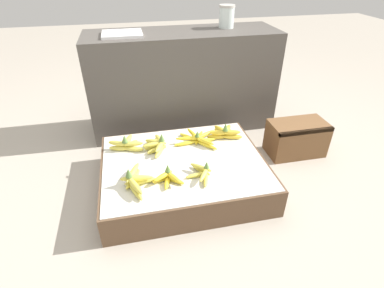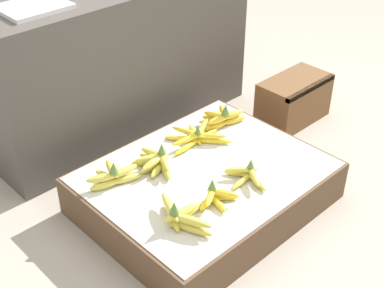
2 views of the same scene
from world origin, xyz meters
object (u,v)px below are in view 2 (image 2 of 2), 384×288
at_px(wooden_crate, 294,100).
at_px(banana_bunch_front_left, 181,216).
at_px(banana_bunch_middle_midright, 197,137).
at_px(banana_bunch_front_midright, 247,175).
at_px(banana_bunch_middle_left, 113,175).
at_px(banana_bunch_middle_midleft, 156,161).
at_px(banana_bunch_front_midleft, 216,197).
at_px(banana_bunch_middle_right, 223,117).
at_px(foam_tray_white, 33,7).

xyz_separation_m(wooden_crate, banana_bunch_front_left, (-1.09, -0.33, 0.09)).
xyz_separation_m(banana_bunch_front_left, banana_bunch_middle_midright, (0.40, 0.33, -0.01)).
height_order(banana_bunch_front_midright, banana_bunch_middle_midright, same).
distance_m(banana_bunch_middle_left, banana_bunch_middle_midright, 0.43).
bearing_deg(banana_bunch_middle_midleft, banana_bunch_middle_midright, 6.15).
bearing_deg(banana_bunch_middle_midleft, banana_bunch_front_left, -115.97).
relative_size(banana_bunch_front_midleft, banana_bunch_middle_midright, 0.60).
bearing_deg(banana_bunch_front_left, banana_bunch_middle_left, 94.98).
xyz_separation_m(banana_bunch_middle_left, banana_bunch_middle_right, (0.61, 0.00, 0.00)).
bearing_deg(banana_bunch_front_left, banana_bunch_front_midleft, -2.18).
xyz_separation_m(wooden_crate, banana_bunch_middle_right, (-0.51, 0.02, 0.09)).
relative_size(banana_bunch_front_left, foam_tray_white, 1.05).
bearing_deg(wooden_crate, banana_bunch_front_midright, -156.00).
height_order(banana_bunch_front_midleft, banana_bunch_middle_midright, banana_bunch_front_midleft).
height_order(banana_bunch_middle_left, banana_bunch_middle_midright, banana_bunch_middle_left).
distance_m(banana_bunch_middle_midleft, foam_tray_white, 0.78).
xyz_separation_m(banana_bunch_front_left, foam_tray_white, (0.02, 0.87, 0.52)).
height_order(wooden_crate, banana_bunch_middle_right, banana_bunch_middle_right).
height_order(wooden_crate, foam_tray_white, foam_tray_white).
xyz_separation_m(wooden_crate, banana_bunch_middle_left, (-1.12, 0.02, 0.09)).
relative_size(banana_bunch_front_left, banana_bunch_front_midright, 1.31).
bearing_deg(foam_tray_white, banana_bunch_middle_midright, -54.52).
height_order(banana_bunch_middle_midleft, banana_bunch_middle_midright, banana_bunch_middle_midleft).
relative_size(wooden_crate, banana_bunch_front_left, 1.39).
distance_m(banana_bunch_middle_right, foam_tray_white, 0.92).
distance_m(banana_bunch_middle_left, foam_tray_white, 0.74).
relative_size(wooden_crate, banana_bunch_front_midleft, 2.21).
distance_m(banana_bunch_front_left, banana_bunch_middle_midright, 0.52).
distance_m(banana_bunch_front_midright, banana_bunch_middle_midright, 0.34).
height_order(banana_bunch_middle_midright, foam_tray_white, foam_tray_white).
xyz_separation_m(banana_bunch_front_left, banana_bunch_middle_left, (-0.03, 0.35, -0.00)).
relative_size(banana_bunch_front_midleft, banana_bunch_middle_midleft, 0.76).
bearing_deg(banana_bunch_middle_right, banana_bunch_middle_midleft, -173.62).
height_order(wooden_crate, banana_bunch_middle_midright, banana_bunch_middle_midright).
bearing_deg(foam_tray_white, banana_bunch_middle_midleft, -76.85).
distance_m(banana_bunch_front_left, banana_bunch_middle_left, 0.35).
distance_m(banana_bunch_front_left, banana_bunch_front_midleft, 0.17).
xyz_separation_m(wooden_crate, banana_bunch_middle_midright, (-0.69, 0.00, 0.08)).
bearing_deg(banana_bunch_middle_right, banana_bunch_front_midleft, -138.92).
bearing_deg(banana_bunch_middle_midright, banana_bunch_front_left, -140.09).
distance_m(banana_bunch_front_midleft, foam_tray_white, 1.03).
height_order(banana_bunch_front_midleft, banana_bunch_middle_right, banana_bunch_middle_right).
bearing_deg(banana_bunch_middle_midright, banana_bunch_middle_right, 6.71).
bearing_deg(banana_bunch_middle_midleft, banana_bunch_middle_left, 166.09).
height_order(wooden_crate, banana_bunch_front_midleft, banana_bunch_front_midleft).
distance_m(banana_bunch_middle_midleft, banana_bunch_middle_right, 0.44).
relative_size(wooden_crate, banana_bunch_middle_left, 1.78).
xyz_separation_m(banana_bunch_middle_right, foam_tray_white, (-0.57, 0.51, 0.52)).
bearing_deg(foam_tray_white, banana_bunch_front_midleft, -80.35).
height_order(banana_bunch_middle_midright, banana_bunch_middle_right, banana_bunch_middle_right).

